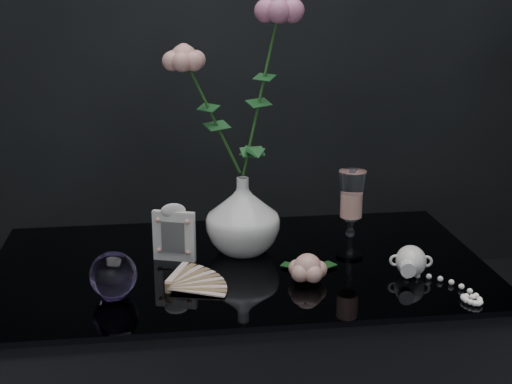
{
  "coord_description": "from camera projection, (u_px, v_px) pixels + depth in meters",
  "views": [
    {
      "loc": [
        -0.15,
        -1.36,
        1.36
      ],
      "look_at": [
        0.04,
        0.05,
        0.92
      ],
      "focal_mm": 50.0,
      "sensor_mm": 36.0,
      "label": 1
    }
  ],
  "objects": [
    {
      "name": "pearl_jar",
      "position": [
        411.0,
        260.0,
        1.46
      ],
      "size": [
        0.26,
        0.27,
        0.07
      ],
      "primitive_type": null,
      "rotation": [
        0.0,
        0.0,
        -0.21
      ],
      "color": "white",
      "rests_on": "table"
    },
    {
      "name": "paper_fan",
      "position": [
        168.0,
        286.0,
        1.39
      ],
      "size": [
        0.25,
        0.2,
        0.02
      ],
      "primitive_type": null,
      "rotation": [
        0.0,
        0.0,
        0.1
      ],
      "color": "beige",
      "rests_on": "table"
    },
    {
      "name": "loose_rose",
      "position": [
        308.0,
        268.0,
        1.43
      ],
      "size": [
        0.14,
        0.18,
        0.06
      ],
      "primitive_type": null,
      "rotation": [
        0.0,
        0.0,
        0.03
      ],
      "color": "#E2A191",
      "rests_on": "table"
    },
    {
      "name": "wine_glass",
      "position": [
        351.0,
        214.0,
        1.54
      ],
      "size": [
        0.06,
        0.06,
        0.19
      ],
      "primitive_type": null,
      "rotation": [
        0.0,
        0.0,
        -0.07
      ],
      "color": "white",
      "rests_on": "table"
    },
    {
      "name": "picture_frame",
      "position": [
        174.0,
        232.0,
        1.53
      ],
      "size": [
        0.11,
        0.1,
        0.13
      ],
      "primitive_type": null,
      "rotation": [
        0.0,
        0.0,
        -0.32
      ],
      "color": "white",
      "rests_on": "table"
    },
    {
      "name": "vase",
      "position": [
        243.0,
        215.0,
        1.57
      ],
      "size": [
        0.18,
        0.18,
        0.17
      ],
      "primitive_type": "imported",
      "rotation": [
        0.0,
        0.0,
        -0.13
      ],
      "color": "white",
      "rests_on": "table"
    },
    {
      "name": "roses",
      "position": [
        242.0,
        85.0,
        1.49
      ],
      "size": [
        0.28,
        0.13,
        0.45
      ],
      "color": "#E59B91",
      "rests_on": "vase"
    },
    {
      "name": "paperweight",
      "position": [
        113.0,
        275.0,
        1.36
      ],
      "size": [
        0.11,
        0.11,
        0.09
      ],
      "primitive_type": null,
      "rotation": [
        0.0,
        0.0,
        0.3
      ],
      "color": "#9476C0",
      "rests_on": "table"
    }
  ]
}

